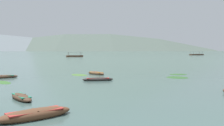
{
  "coord_description": "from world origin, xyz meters",
  "views": [
    {
      "loc": [
        -2.58,
        -5.13,
        3.21
      ],
      "look_at": [
        1.1,
        35.71,
        1.09
      ],
      "focal_mm": 39.45,
      "sensor_mm": 36.0,
      "label": 1
    }
  ],
  "objects_px": {
    "rowboat_3": "(21,97)",
    "ferry_1": "(75,56)",
    "rowboat_6": "(35,114)",
    "rowboat_7": "(98,79)",
    "ferry_2": "(197,54)",
    "rowboat_2": "(1,77)",
    "rowboat_5": "(96,73)"
  },
  "relations": [
    {
      "from": "rowboat_3",
      "to": "ferry_1",
      "type": "distance_m",
      "value": 106.17
    },
    {
      "from": "rowboat_6",
      "to": "rowboat_7",
      "type": "height_order",
      "value": "rowboat_6"
    },
    {
      "from": "rowboat_7",
      "to": "ferry_2",
      "type": "bearing_deg",
      "value": 62.1
    },
    {
      "from": "ferry_2",
      "to": "rowboat_2",
      "type": "bearing_deg",
      "value": -122.15
    },
    {
      "from": "rowboat_2",
      "to": "rowboat_7",
      "type": "relative_size",
      "value": 1.1
    },
    {
      "from": "rowboat_2",
      "to": "ferry_1",
      "type": "bearing_deg",
      "value": 88.33
    },
    {
      "from": "ferry_1",
      "to": "ferry_2",
      "type": "height_order",
      "value": "same"
    },
    {
      "from": "rowboat_5",
      "to": "ferry_1",
      "type": "relative_size",
      "value": 0.35
    },
    {
      "from": "rowboat_2",
      "to": "ferry_1",
      "type": "relative_size",
      "value": 0.44
    },
    {
      "from": "rowboat_2",
      "to": "ferry_2",
      "type": "xyz_separation_m",
      "value": [
        81.55,
        129.78,
        0.31
      ]
    },
    {
      "from": "rowboat_2",
      "to": "rowboat_3",
      "type": "bearing_deg",
      "value": -65.88
    },
    {
      "from": "rowboat_7",
      "to": "ferry_2",
      "type": "height_order",
      "value": "ferry_2"
    },
    {
      "from": "rowboat_2",
      "to": "rowboat_7",
      "type": "height_order",
      "value": "rowboat_2"
    },
    {
      "from": "rowboat_3",
      "to": "ferry_2",
      "type": "xyz_separation_m",
      "value": [
        75.78,
        142.66,
        0.31
      ]
    },
    {
      "from": "rowboat_6",
      "to": "rowboat_2",
      "type": "bearing_deg",
      "value": 113.64
    },
    {
      "from": "rowboat_3",
      "to": "rowboat_7",
      "type": "height_order",
      "value": "rowboat_3"
    },
    {
      "from": "rowboat_2",
      "to": "rowboat_6",
      "type": "xyz_separation_m",
      "value": [
        7.67,
        -17.52,
        0.04
      ]
    },
    {
      "from": "ferry_2",
      "to": "rowboat_5",
      "type": "bearing_deg",
      "value": -119.18
    },
    {
      "from": "ferry_1",
      "to": "rowboat_7",
      "type": "bearing_deg",
      "value": -85.04
    },
    {
      "from": "ferry_2",
      "to": "rowboat_3",
      "type": "bearing_deg",
      "value": -117.98
    },
    {
      "from": "ferry_2",
      "to": "rowboat_6",
      "type": "bearing_deg",
      "value": -116.64
    },
    {
      "from": "rowboat_7",
      "to": "ferry_1",
      "type": "bearing_deg",
      "value": 94.96
    },
    {
      "from": "rowboat_3",
      "to": "ferry_2",
      "type": "height_order",
      "value": "ferry_2"
    },
    {
      "from": "rowboat_5",
      "to": "rowboat_7",
      "type": "xyz_separation_m",
      "value": [
        0.01,
        -6.87,
        -0.02
      ]
    },
    {
      "from": "rowboat_7",
      "to": "ferry_1",
      "type": "xyz_separation_m",
      "value": [
        -8.38,
        96.55,
        0.31
      ]
    },
    {
      "from": "rowboat_7",
      "to": "rowboat_6",
      "type": "bearing_deg",
      "value": -103.52
    },
    {
      "from": "rowboat_3",
      "to": "rowboat_5",
      "type": "xyz_separation_m",
      "value": [
        5.31,
        16.44,
        0.02
      ]
    },
    {
      "from": "rowboat_5",
      "to": "rowboat_6",
      "type": "relative_size",
      "value": 0.82
    },
    {
      "from": "ferry_1",
      "to": "rowboat_6",
      "type": "bearing_deg",
      "value": -87.44
    },
    {
      "from": "rowboat_2",
      "to": "ferry_1",
      "type": "distance_m",
      "value": 93.28
    },
    {
      "from": "rowboat_5",
      "to": "ferry_1",
      "type": "distance_m",
      "value": 90.08
    },
    {
      "from": "rowboat_5",
      "to": "rowboat_3",
      "type": "bearing_deg",
      "value": -107.88
    }
  ]
}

